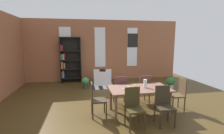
{
  "coord_description": "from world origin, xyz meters",
  "views": [
    {
      "loc": [
        -0.95,
        -5.04,
        2.05
      ],
      "look_at": [
        0.22,
        1.27,
        1.03
      ],
      "focal_mm": 26.53,
      "sensor_mm": 36.0,
      "label": 1
    }
  ],
  "objects_px": {
    "dining_chair_far_left": "(120,89)",
    "dining_chair_near_left": "(134,106)",
    "dining_chair_head_left": "(96,98)",
    "dining_table": "(139,91)",
    "dining_chair_near_right": "(164,104)",
    "potted_plant_by_shelf": "(170,82)",
    "potted_plant_corner": "(85,82)",
    "armchair_white": "(102,78)",
    "dining_chair_far_right": "(143,88)",
    "bookshelf_tall": "(69,60)",
    "vase_on_table": "(145,84)",
    "dining_chair_head_right": "(179,93)"
  },
  "relations": [
    {
      "from": "dining_chair_near_right",
      "to": "potted_plant_corner",
      "type": "relative_size",
      "value": 1.95
    },
    {
      "from": "dining_chair_head_left",
      "to": "dining_chair_head_right",
      "type": "bearing_deg",
      "value": -0.11
    },
    {
      "from": "dining_chair_near_left",
      "to": "bookshelf_tall",
      "type": "height_order",
      "value": "bookshelf_tall"
    },
    {
      "from": "potted_plant_by_shelf",
      "to": "dining_chair_near_left",
      "type": "bearing_deg",
      "value": -132.36
    },
    {
      "from": "dining_chair_head_right",
      "to": "dining_chair_far_left",
      "type": "bearing_deg",
      "value": 156.45
    },
    {
      "from": "bookshelf_tall",
      "to": "potted_plant_by_shelf",
      "type": "xyz_separation_m",
      "value": [
        4.37,
        -1.95,
        -0.85
      ]
    },
    {
      "from": "dining_chair_far_left",
      "to": "dining_chair_near_left",
      "type": "bearing_deg",
      "value": -89.95
    },
    {
      "from": "dining_table",
      "to": "potted_plant_by_shelf",
      "type": "distance_m",
      "value": 3.08
    },
    {
      "from": "dining_chair_near_right",
      "to": "armchair_white",
      "type": "bearing_deg",
      "value": 104.06
    },
    {
      "from": "dining_chair_far_left",
      "to": "vase_on_table",
      "type": "bearing_deg",
      "value": -51.58
    },
    {
      "from": "dining_table",
      "to": "vase_on_table",
      "type": "distance_m",
      "value": 0.26
    },
    {
      "from": "vase_on_table",
      "to": "dining_table",
      "type": "bearing_deg",
      "value": 180.0
    },
    {
      "from": "vase_on_table",
      "to": "dining_chair_far_right",
      "type": "bearing_deg",
      "value": 72.5
    },
    {
      "from": "vase_on_table",
      "to": "potted_plant_by_shelf",
      "type": "relative_size",
      "value": 0.47
    },
    {
      "from": "dining_chair_head_left",
      "to": "dining_chair_far_right",
      "type": "xyz_separation_m",
      "value": [
        1.61,
        0.7,
        0.0
      ]
    },
    {
      "from": "potted_plant_by_shelf",
      "to": "dining_chair_far_left",
      "type": "bearing_deg",
      "value": -150.91
    },
    {
      "from": "dining_chair_near_right",
      "to": "vase_on_table",
      "type": "bearing_deg",
      "value": 107.61
    },
    {
      "from": "dining_table",
      "to": "vase_on_table",
      "type": "height_order",
      "value": "vase_on_table"
    },
    {
      "from": "dining_chair_near_left",
      "to": "dining_chair_near_right",
      "type": "bearing_deg",
      "value": -0.0
    },
    {
      "from": "dining_table",
      "to": "vase_on_table",
      "type": "xyz_separation_m",
      "value": [
        0.17,
        0.0,
        0.2
      ]
    },
    {
      "from": "dining_chair_head_left",
      "to": "dining_table",
      "type": "bearing_deg",
      "value": 0.01
    },
    {
      "from": "dining_chair_near_left",
      "to": "bookshelf_tall",
      "type": "relative_size",
      "value": 0.43
    },
    {
      "from": "dining_chair_far_left",
      "to": "dining_chair_far_right",
      "type": "bearing_deg",
      "value": -0.01
    },
    {
      "from": "armchair_white",
      "to": "potted_plant_by_shelf",
      "type": "height_order",
      "value": "armchair_white"
    },
    {
      "from": "dining_chair_far_left",
      "to": "dining_chair_head_left",
      "type": "bearing_deg",
      "value": -140.17
    },
    {
      "from": "dining_chair_near_right",
      "to": "bookshelf_tall",
      "type": "height_order",
      "value": "bookshelf_tall"
    },
    {
      "from": "dining_chair_far_left",
      "to": "dining_chair_near_left",
      "type": "distance_m",
      "value": 1.39
    },
    {
      "from": "armchair_white",
      "to": "potted_plant_by_shelf",
      "type": "xyz_separation_m",
      "value": [
        2.83,
        -1.24,
        -0.01
      ]
    },
    {
      "from": "dining_chair_head_left",
      "to": "dining_chair_far_left",
      "type": "bearing_deg",
      "value": 39.83
    },
    {
      "from": "potted_plant_by_shelf",
      "to": "potted_plant_corner",
      "type": "distance_m",
      "value": 3.7
    },
    {
      "from": "dining_chair_head_left",
      "to": "potted_plant_by_shelf",
      "type": "bearing_deg",
      "value": 31.97
    },
    {
      "from": "dining_table",
      "to": "dining_chair_far_left",
      "type": "relative_size",
      "value": 1.79
    },
    {
      "from": "armchair_white",
      "to": "potted_plant_by_shelf",
      "type": "relative_size",
      "value": 1.73
    },
    {
      "from": "dining_chair_head_right",
      "to": "potted_plant_corner",
      "type": "xyz_separation_m",
      "value": [
        -2.67,
        2.8,
        -0.23
      ]
    },
    {
      "from": "dining_chair_head_right",
      "to": "dining_chair_far_right",
      "type": "relative_size",
      "value": 1.0
    },
    {
      "from": "dining_table",
      "to": "dining_chair_far_left",
      "type": "xyz_separation_m",
      "value": [
        -0.39,
        0.7,
        -0.14
      ]
    },
    {
      "from": "dining_table",
      "to": "armchair_white",
      "type": "bearing_deg",
      "value": 100.62
    },
    {
      "from": "dining_chair_far_right",
      "to": "bookshelf_tall",
      "type": "bearing_deg",
      "value": 127.08
    },
    {
      "from": "dining_table",
      "to": "dining_chair_head_left",
      "type": "bearing_deg",
      "value": -179.99
    },
    {
      "from": "dining_table",
      "to": "bookshelf_tall",
      "type": "distance_m",
      "value": 4.64
    },
    {
      "from": "dining_chair_near_right",
      "to": "potted_plant_by_shelf",
      "type": "distance_m",
      "value": 3.37
    },
    {
      "from": "dining_chair_far_right",
      "to": "dining_chair_far_left",
      "type": "xyz_separation_m",
      "value": [
        -0.77,
        0.0,
        0.0
      ]
    },
    {
      "from": "vase_on_table",
      "to": "dining_chair_head_right",
      "type": "bearing_deg",
      "value": -0.26
    },
    {
      "from": "armchair_white",
      "to": "potted_plant_corner",
      "type": "relative_size",
      "value": 1.77
    },
    {
      "from": "dining_chair_near_right",
      "to": "dining_chair_near_left",
      "type": "distance_m",
      "value": 0.77
    },
    {
      "from": "dining_chair_near_left",
      "to": "potted_plant_corner",
      "type": "bearing_deg",
      "value": 106.88
    },
    {
      "from": "dining_chair_near_right",
      "to": "bookshelf_tall",
      "type": "relative_size",
      "value": 0.43
    },
    {
      "from": "dining_chair_near_right",
      "to": "dining_chair_far_left",
      "type": "xyz_separation_m",
      "value": [
        -0.77,
        1.39,
        0.0
      ]
    },
    {
      "from": "vase_on_table",
      "to": "potted_plant_by_shelf",
      "type": "height_order",
      "value": "vase_on_table"
    },
    {
      "from": "vase_on_table",
      "to": "dining_chair_far_left",
      "type": "bearing_deg",
      "value": 128.42
    }
  ]
}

